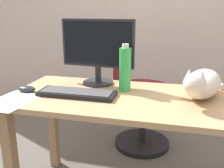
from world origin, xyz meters
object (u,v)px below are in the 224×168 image
object	(u,v)px
keyboard	(77,93)
computer_mouse	(27,89)
office_chair	(138,100)
water_bottle	(125,69)
monitor	(98,49)
cat	(202,83)

from	to	relation	value
keyboard	computer_mouse	distance (m)	0.31
office_chair	water_bottle	distance (m)	0.76
office_chair	keyboard	world-z (taller)	office_chair
monitor	water_bottle	world-z (taller)	monitor
monitor	water_bottle	xyz separation A→B (m)	(0.20, -0.11, -0.09)
office_chair	water_bottle	world-z (taller)	water_bottle
computer_mouse	water_bottle	bearing A→B (deg)	16.42
monitor	computer_mouse	distance (m)	0.50
monitor	keyboard	bearing A→B (deg)	-100.02
water_bottle	computer_mouse	bearing A→B (deg)	-163.58
keyboard	office_chair	bearing A→B (deg)	73.20
cat	water_bottle	distance (m)	0.44
office_chair	cat	distance (m)	0.87
keyboard	computer_mouse	size ratio (longest dim) A/B	4.00
keyboard	cat	distance (m)	0.70
keyboard	water_bottle	world-z (taller)	water_bottle
office_chair	computer_mouse	world-z (taller)	office_chair
monitor	keyboard	size ratio (longest dim) A/B	1.09
cat	computer_mouse	distance (m)	1.01
cat	water_bottle	xyz separation A→B (m)	(-0.43, 0.02, 0.05)
office_chair	cat	xyz separation A→B (m)	(0.44, -0.65, 0.36)
office_chair	monitor	size ratio (longest dim) A/B	1.99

